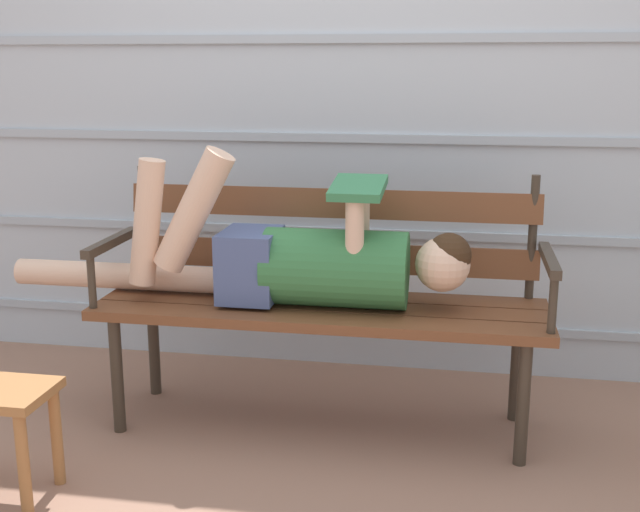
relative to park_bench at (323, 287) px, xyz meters
name	(u,v)px	position (x,y,z in m)	size (l,w,h in m)	color
ground_plane	(314,439)	(0.00, -0.19, -0.51)	(12.00, 12.00, 0.00)	#936B56
house_siding	(348,89)	(0.00, 0.60, 0.69)	(5.31, 0.08, 2.42)	#B2BCC6
park_bench	(323,287)	(0.00, 0.00, 0.00)	(1.62, 0.47, 0.92)	brown
reclining_person	(296,259)	(-0.09, -0.07, 0.12)	(1.73, 0.28, 0.57)	#33703D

